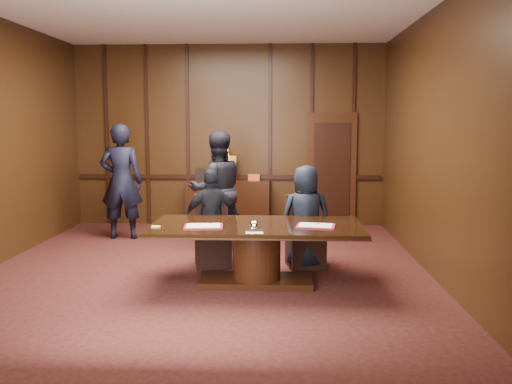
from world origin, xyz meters
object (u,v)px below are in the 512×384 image
at_px(witness_right, 217,190).
at_px(conference_table, 256,244).
at_px(signatory_left, 212,218).
at_px(signatory_right, 306,217).
at_px(sideboard, 228,202).
at_px(witness_left, 121,181).

bearing_deg(witness_right, conference_table, 89.32).
relative_size(signatory_left, signatory_right, 0.95).
bearing_deg(sideboard, witness_left, -146.44).
height_order(sideboard, conference_table, sideboard).
distance_m(sideboard, conference_table, 3.83).
distance_m(sideboard, signatory_right, 3.26).
distance_m(witness_left, witness_right, 1.85).
height_order(signatory_left, witness_left, witness_left).
xyz_separation_m(signatory_left, witness_left, (-1.80, 1.81, 0.31)).
relative_size(conference_table, witness_right, 1.40).
height_order(conference_table, signatory_right, signatory_right).
relative_size(sideboard, signatory_right, 1.11).
xyz_separation_m(conference_table, signatory_right, (0.65, 0.80, 0.21)).
relative_size(signatory_right, witness_right, 0.77).
xyz_separation_m(conference_table, signatory_left, (-0.65, 0.80, 0.18)).
height_order(sideboard, witness_right, witness_right).
distance_m(signatory_left, signatory_right, 1.30).
xyz_separation_m(sideboard, witness_right, (-0.01, -1.79, 0.45)).
distance_m(conference_table, witness_right, 2.14).
height_order(signatory_right, witness_right, witness_right).
bearing_deg(signatory_left, witness_left, -58.82).
bearing_deg(signatory_left, sideboard, -102.55).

